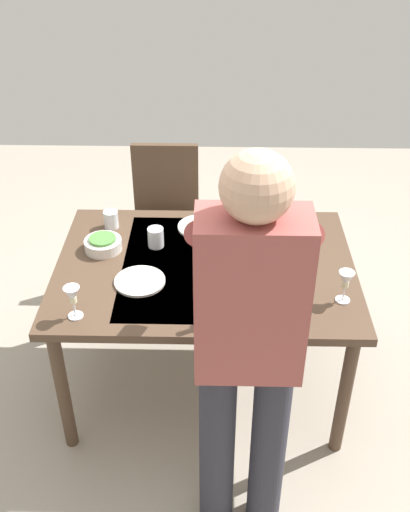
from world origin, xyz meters
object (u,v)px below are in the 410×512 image
object	(u,v)px
water_cup_near_right	(156,237)
side_bowl_salad	(103,244)
serving_bowl_pasta	(266,246)
chair_near	(165,210)
dinner_plate_near	(140,281)
dinner_plate_far	(200,227)
wine_bottle	(237,295)
dining_table	(205,278)
person_server	(248,344)
wine_glass_right	(346,281)
water_cup_near_left	(111,219)
wine_glass_left	(73,297)

from	to	relation	value
water_cup_near_right	side_bowl_salad	bearing A→B (deg)	8.50
serving_bowl_pasta	side_bowl_salad	size ratio (longest dim) A/B	1.67
chair_near	side_bowl_salad	distance (m)	0.84
chair_near	dinner_plate_near	xyz separation A→B (m)	(0.03, 1.02, 0.23)
dinner_plate_far	wine_bottle	bearing A→B (deg)	103.77
dining_table	dinner_plate_far	size ratio (longest dim) A/B	6.09
serving_bowl_pasta	chair_near	bearing A→B (deg)	-54.29
person_server	dinner_plate_far	size ratio (longest dim) A/B	7.34
side_bowl_salad	wine_bottle	bearing A→B (deg)	142.57
chair_near	wine_bottle	distance (m)	1.35
dinner_plate_near	wine_glass_right	bearing A→B (deg)	172.79
serving_bowl_pasta	dinner_plate_far	distance (m)	0.39
wine_glass_right	water_cup_near_left	xyz separation A→B (m)	(1.09, -0.58, -0.06)
dining_table	wine_glass_right	bearing A→B (deg)	157.05
serving_bowl_pasta	water_cup_near_left	bearing A→B (deg)	-15.23
chair_near	wine_glass_left	xyz separation A→B (m)	(0.27, 1.27, 0.33)
chair_near	dinner_plate_far	size ratio (longest dim) A/B	3.96
wine_glass_right	water_cup_near_right	world-z (taller)	wine_glass_right
person_server	dinner_plate_far	distance (m)	1.13
wine_glass_left	side_bowl_salad	world-z (taller)	wine_glass_left
water_cup_near_right	wine_glass_right	bearing A→B (deg)	154.04
water_cup_near_right	wine_bottle	bearing A→B (deg)	126.09
person_server	water_cup_near_right	xyz separation A→B (m)	(0.41, -0.92, -0.16)
chair_near	dining_table	bearing A→B (deg)	106.49
dining_table	wine_bottle	world-z (taller)	wine_bottle
wine_glass_left	side_bowl_salad	xyz separation A→B (m)	(-0.04, -0.50, -0.07)
wine_glass_left	water_cup_near_left	world-z (taller)	wine_glass_left
wine_bottle	serving_bowl_pasta	xyz separation A→B (m)	(-0.15, -0.48, -0.08)
wine_glass_right	dinner_plate_far	distance (m)	0.86
dinner_plate_near	serving_bowl_pasta	bearing A→B (deg)	-156.27
dining_table	water_cup_near_left	bearing A→B (deg)	-33.80
wine_bottle	dinner_plate_far	world-z (taller)	wine_bottle
wine_glass_left	person_server	bearing A→B (deg)	151.37
serving_bowl_pasta	wine_bottle	bearing A→B (deg)	72.36
side_bowl_salad	dining_table	bearing A→B (deg)	166.55
dining_table	water_cup_near_left	xyz separation A→B (m)	(0.49, -0.33, 0.12)
wine_glass_right	wine_glass_left	bearing A→B (deg)	6.53
side_bowl_salad	dinner_plate_near	xyz separation A→B (m)	(-0.21, 0.26, -0.03)
wine_bottle	water_cup_near_right	world-z (taller)	wine_bottle
wine_glass_right	serving_bowl_pasta	bearing A→B (deg)	-50.04
wine_glass_left	wine_glass_right	size ratio (longest dim) A/B	1.00
wine_bottle	wine_glass_right	world-z (taller)	wine_bottle
water_cup_near_right	dinner_plate_near	xyz separation A→B (m)	(0.05, 0.30, -0.04)
person_server	water_cup_near_right	distance (m)	1.02
serving_bowl_pasta	dinner_plate_near	world-z (taller)	serving_bowl_pasta
person_server	dinner_plate_near	bearing A→B (deg)	-53.85
water_cup_near_left	dinner_plate_near	bearing A→B (deg)	112.84
water_cup_near_left	dinner_plate_far	size ratio (longest dim) A/B	0.40
chair_near	wine_glass_right	distance (m)	1.46
chair_near	side_bowl_salad	world-z (taller)	chair_near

